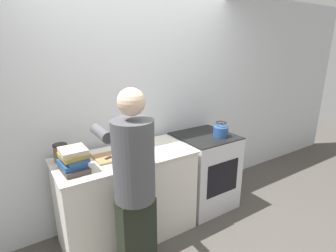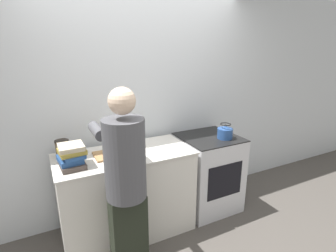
{
  "view_description": "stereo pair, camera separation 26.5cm",
  "coord_description": "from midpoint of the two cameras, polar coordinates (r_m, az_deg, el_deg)",
  "views": [
    {
      "loc": [
        -1.29,
        -1.91,
        1.94
      ],
      "look_at": [
        0.09,
        0.22,
        1.16
      ],
      "focal_mm": 28.0,
      "sensor_mm": 36.0,
      "label": 1
    },
    {
      "loc": [
        -1.06,
        -2.04,
        1.94
      ],
      "look_at": [
        0.09,
        0.22,
        1.16
      ],
      "focal_mm": 28.0,
      "sensor_mm": 36.0,
      "label": 2
    }
  ],
  "objects": [
    {
      "name": "ground_plane",
      "position": [
        3.01,
        3.2,
        -23.19
      ],
      "size": [
        12.0,
        12.0,
        0.0
      ],
      "primitive_type": "plane",
      "color": "#4C4742"
    },
    {
      "name": "canister_jar",
      "position": [
        2.67,
        -19.43,
        -4.68
      ],
      "size": [
        0.13,
        0.13,
        0.17
      ],
      "color": "#756047",
      "rests_on": "counter"
    },
    {
      "name": "cutting_board",
      "position": [
        2.61,
        -9.47,
        -6.15
      ],
      "size": [
        0.32,
        0.26,
        0.02
      ],
      "color": "#A87A4C",
      "rests_on": "counter"
    },
    {
      "name": "counter",
      "position": [
        2.84,
        -6.26,
        -14.49
      ],
      "size": [
        1.36,
        0.65,
        0.91
      ],
      "color": "silver",
      "rests_on": "ground_plane"
    },
    {
      "name": "person",
      "position": [
        2.14,
        -5.68,
        -11.96
      ],
      "size": [
        0.37,
        0.6,
        1.66
      ],
      "color": "black",
      "rests_on": "ground_plane"
    },
    {
      "name": "wall_back",
      "position": [
        3.01,
        -3.31,
        4.71
      ],
      "size": [
        8.0,
        0.05,
        2.6
      ],
      "color": "silver",
      "rests_on": "ground_plane"
    },
    {
      "name": "oven",
      "position": [
        3.31,
        10.95,
        -9.87
      ],
      "size": [
        0.66,
        0.66,
        0.92
      ],
      "color": "silver",
      "rests_on": "ground_plane"
    },
    {
      "name": "knife",
      "position": [
        2.59,
        -9.3,
        -5.99
      ],
      "size": [
        0.19,
        0.11,
        0.01
      ],
      "rotation": [
        0.0,
        0.0,
        0.4
      ],
      "color": "silver",
      "rests_on": "cutting_board"
    },
    {
      "name": "book_stack",
      "position": [
        2.42,
        -17.38,
        -6.33
      ],
      "size": [
        0.25,
        0.29,
        0.2
      ],
      "color": "#423833",
      "rests_on": "counter"
    },
    {
      "name": "bowl_prep",
      "position": [
        2.78,
        -4.41,
        -3.88
      ],
      "size": [
        0.13,
        0.13,
        0.08
      ],
      "color": "silver",
      "rests_on": "counter"
    },
    {
      "name": "kettle",
      "position": [
        3.1,
        14.72,
        -1.35
      ],
      "size": [
        0.18,
        0.18,
        0.18
      ],
      "color": "#284C8C",
      "rests_on": "oven"
    }
  ]
}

